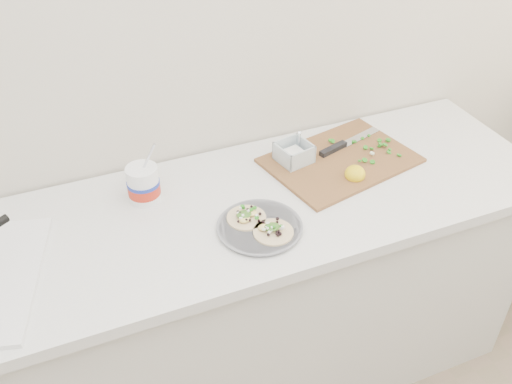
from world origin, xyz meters
name	(u,v)px	position (x,y,z in m)	size (l,w,h in m)	color
counter	(194,313)	(0.00, 1.43, 0.45)	(2.44, 0.66, 0.90)	silver
taco_plate	(260,225)	(0.19, 1.28, 0.92)	(0.26, 0.26, 0.04)	slate
tub	(144,182)	(-0.09, 1.56, 0.97)	(0.10, 0.10, 0.23)	white
cutboard	(336,157)	(0.57, 1.51, 0.92)	(0.55, 0.44, 0.08)	brown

